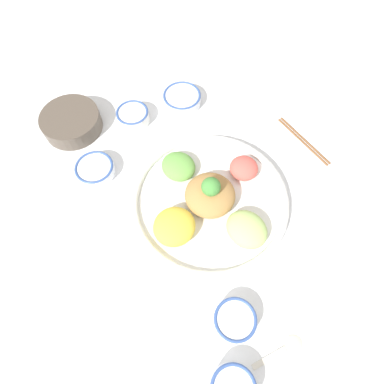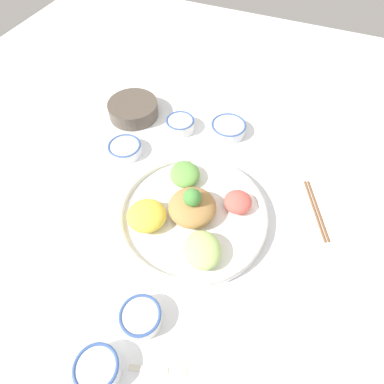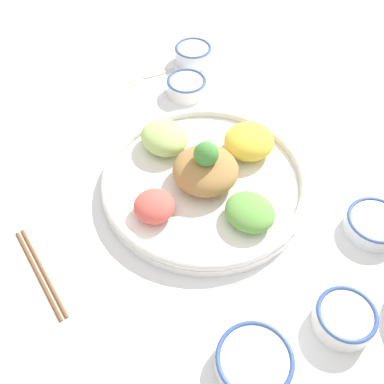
{
  "view_description": "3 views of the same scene",
  "coord_description": "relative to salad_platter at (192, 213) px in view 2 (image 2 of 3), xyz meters",
  "views": [
    {
      "loc": [
        -0.4,
        0.11,
        0.78
      ],
      "look_at": [
        -0.02,
        0.04,
        0.03
      ],
      "focal_mm": 30.0,
      "sensor_mm": 36.0,
      "label": 1
    },
    {
      "loc": [
        -0.48,
        -0.18,
        0.77
      ],
      "look_at": [
        -0.02,
        0.01,
        0.09
      ],
      "focal_mm": 30.0,
      "sensor_mm": 36.0,
      "label": 2
    },
    {
      "loc": [
        0.54,
        -0.1,
        0.71
      ],
      "look_at": [
        -0.01,
        -0.03,
        0.02
      ],
      "focal_mm": 42.0,
      "sensor_mm": 36.0,
      "label": 3
    }
  ],
  "objects": [
    {
      "name": "sauce_bowl_dark",
      "position": [
        0.32,
        0.18,
        -0.0
      ],
      "size": [
        0.1,
        0.1,
        0.04
      ],
      "color": "white",
      "rests_on": "ground_plane"
    },
    {
      "name": "serving_spoon_main",
      "position": [
        -0.37,
        -0.1,
        -0.02
      ],
      "size": [
        0.06,
        0.13,
        0.01
      ],
      "rotation": [
        0.0,
        0.0,
        1.87
      ],
      "color": "beige",
      "rests_on": "ground_plane"
    },
    {
      "name": "side_serving_bowl",
      "position": [
        0.32,
        0.36,
        0.0
      ],
      "size": [
        0.18,
        0.18,
        0.05
      ],
      "color": "#51473D",
      "rests_on": "ground_plane"
    },
    {
      "name": "salad_platter",
      "position": [
        0.0,
        0.0,
        0.0
      ],
      "size": [
        0.42,
        0.42,
        0.12
      ],
      "color": "white",
      "rests_on": "ground_plane"
    },
    {
      "name": "chopsticks_pair_near",
      "position": [
        0.16,
        -0.32,
        -0.02
      ],
      "size": [
        0.19,
        0.11,
        0.01
      ],
      "rotation": [
        0.0,
        0.0,
        0.45
      ],
      "color": "brown",
      "rests_on": "ground_plane"
    },
    {
      "name": "rice_bowl_plain",
      "position": [
        -0.42,
        0.03,
        -0.0
      ],
      "size": [
        0.09,
        0.09,
        0.04
      ],
      "color": "white",
      "rests_on": "ground_plane"
    },
    {
      "name": "sauce_bowl_far",
      "position": [
        -0.3,
        0.0,
        -0.0
      ],
      "size": [
        0.1,
        0.1,
        0.04
      ],
      "color": "white",
      "rests_on": "ground_plane"
    },
    {
      "name": "rice_bowl_blue",
      "position": [
        0.15,
        0.3,
        -0.01
      ],
      "size": [
        0.11,
        0.11,
        0.03
      ],
      "color": "white",
      "rests_on": "ground_plane"
    },
    {
      "name": "ground_plane",
      "position": [
        0.04,
        -0.0,
        -0.03
      ],
      "size": [
        2.4,
        2.4,
        0.0
      ],
      "primitive_type": "plane",
      "color": "white"
    },
    {
      "name": "sauce_bowl_red",
      "position": [
        0.37,
        0.02,
        -0.01
      ],
      "size": [
        0.12,
        0.12,
        0.04
      ],
      "color": "white",
      "rests_on": "ground_plane"
    }
  ]
}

